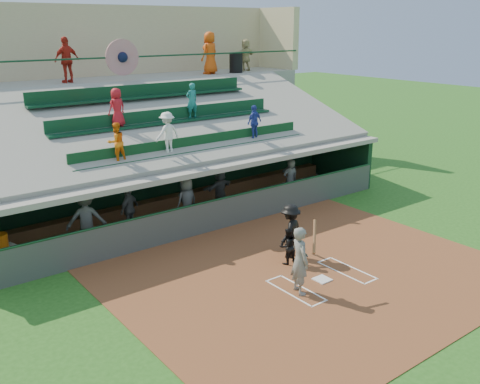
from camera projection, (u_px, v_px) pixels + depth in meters
ground at (322, 280)px, 15.09m from camera, size 100.00×100.00×0.00m
dirt_slab at (310, 274)px, 15.47m from camera, size 11.00×9.00×0.02m
home_plate at (322, 279)px, 15.08m from camera, size 0.43×0.43×0.03m
batters_box_chalk at (322, 280)px, 15.09m from camera, size 2.65×1.85×0.01m
dugout_floor at (193, 215)px, 20.20m from camera, size 16.00×3.50×0.04m
concourse_slab at (112, 129)px, 24.63m from camera, size 20.00×3.00×4.60m
grandstand at (143, 141)px, 22.37m from camera, size 20.40×10.40×7.80m
batter_at_plate at (300, 260)px, 14.12m from camera, size 0.94×0.81×1.95m
catcher at (287, 246)px, 15.97m from camera, size 0.59×0.49×1.13m
home_umpire at (290, 231)px, 16.37m from camera, size 1.25×1.02×1.69m
dugout_bench at (172, 202)px, 20.94m from camera, size 15.87×0.87×0.48m
white_table at (5, 260)px, 15.47m from camera, size 0.95×0.81×0.72m
water_cooler at (0, 241)px, 15.32m from camera, size 0.43×0.43×0.43m
dugout_player_a at (86, 219)px, 16.95m from camera, size 1.45×1.15×1.97m
dugout_player_b at (129, 209)px, 18.37m from camera, size 1.02×0.81×1.62m
dugout_player_c at (187, 201)px, 19.10m from camera, size 0.88×0.62×1.69m
dugout_player_d at (220, 188)px, 20.73m from camera, size 1.56×0.76×1.61m
dugout_player_e at (290, 180)px, 21.59m from camera, size 0.69×0.52×1.71m
dugout_player_f at (288, 171)px, 22.84m from camera, size 1.07×0.97×1.79m
trash_bin at (236, 63)px, 26.75m from camera, size 0.66×0.66×0.99m
concourse_staff_a at (67, 60)px, 21.92m from camera, size 1.16×0.65×1.86m
concourse_staff_b at (210, 53)px, 25.89m from camera, size 1.12×0.88×2.00m
concourse_staff_c at (245, 55)px, 27.76m from camera, size 1.56×0.71×1.62m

